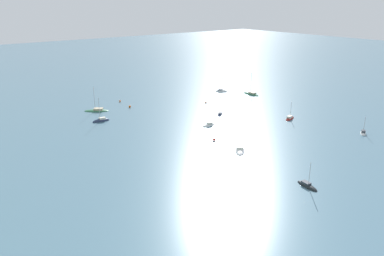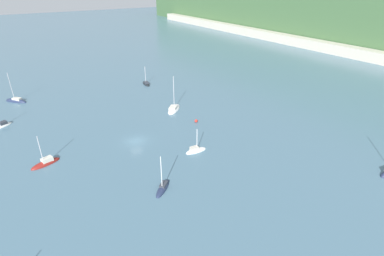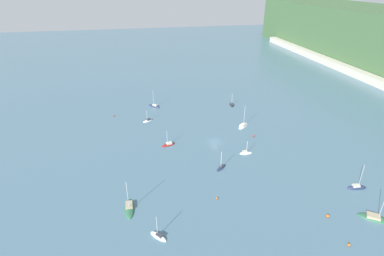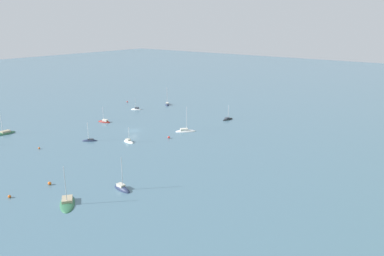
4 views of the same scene
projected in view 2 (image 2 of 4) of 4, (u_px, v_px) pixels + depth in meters
The scene contains 9 objects.
ground_plane at pixel (136, 141), 64.69m from camera, with size 600.00×600.00×0.00m, color slate.
sailboat_1 at pixel (196, 151), 60.86m from camera, with size 1.90×4.69×5.64m.
sailboat_3 at pixel (46, 163), 56.69m from camera, with size 3.19×5.75×6.78m.
sailboat_4 at pixel (16, 101), 85.31m from camera, with size 6.30×5.86×9.31m.
sailboat_6 at pixel (2, 126), 71.08m from camera, with size 3.59×4.88×5.87m.
sailboat_7 at pixel (174, 109), 80.16m from camera, with size 6.99×6.99×9.76m.
sailboat_9 at pixel (163, 188), 50.07m from camera, with size 4.42×4.76×7.04m.
sailboat_10 at pixel (146, 84), 99.32m from camera, with size 5.82×2.62×6.52m.
mooring_buoy_0 at pixel (196, 121), 72.97m from camera, with size 0.76×0.76×0.76m.
Camera 2 is at (54.10, -20.42, 31.58)m, focal length 28.00 mm.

